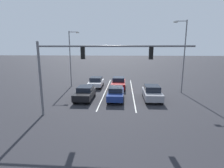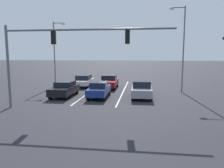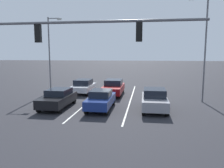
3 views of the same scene
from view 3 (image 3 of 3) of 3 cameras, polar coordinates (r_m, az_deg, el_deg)
The scene contains 11 objects.
ground_plane at distance 23.19m, azimuth 0.86°, elevation -2.65°, with size 240.00×240.00×0.00m, color #28282D.
lane_stripe_left_divider at distance 20.87m, azimuth 4.99°, elevation -3.84°, with size 0.12×16.39×0.01m, color silver.
lane_stripe_center_divider at distance 21.39m, azimuth -4.77°, elevation -3.55°, with size 0.12×16.39×0.01m, color silver.
car_black_rightlane_front at distance 17.86m, azimuth -13.92°, elevation -3.58°, with size 1.84×4.31×1.46m.
car_navy_midlane_front at distance 16.79m, azimuth -2.91°, elevation -4.01°, with size 1.71×4.35×1.50m.
car_gray_leftlane_front at distance 16.90m, azimuth 11.01°, elevation -3.95°, with size 1.84×4.34×1.61m.
car_silver_rightlane_second at distance 23.78m, azimuth -7.48°, elevation -0.53°, with size 1.88×4.21×1.50m.
car_maroon_midlane_second at distance 22.52m, azimuth 0.36°, elevation -0.86°, with size 1.91×4.67×1.59m.
traffic_signal_gantry at distance 12.48m, azimuth -17.55°, elevation 9.67°, with size 12.46×0.37×6.25m.
street_lamp_right_shoulder at distance 25.05m, azimuth -15.77°, elevation 8.51°, with size 1.55×0.24×8.16m.
street_lamp_left_shoulder at distance 20.60m, azimuth 22.85°, elevation 9.76°, with size 1.65×0.24×9.08m.
Camera 3 is at (-3.07, 22.60, 4.21)m, focal length 35.00 mm.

